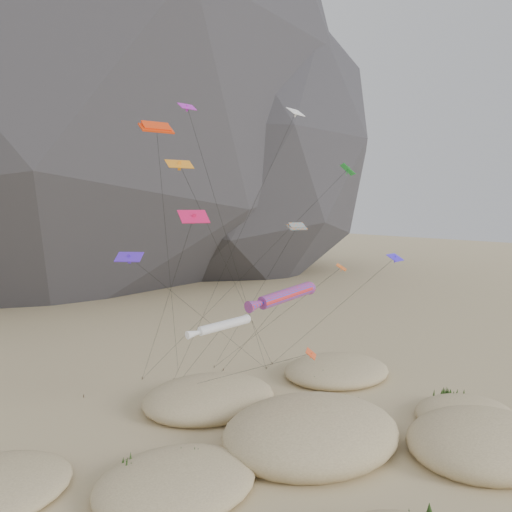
% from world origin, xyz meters
% --- Properties ---
extents(ground, '(500.00, 500.00, 0.00)m').
position_xyz_m(ground, '(0.00, 0.00, 0.00)').
color(ground, '#CCB789').
rests_on(ground, ground).
extents(rock_headland, '(226.37, 148.64, 177.50)m').
position_xyz_m(rock_headland, '(6.37, 118.72, 72.68)').
color(rock_headland, black).
rests_on(rock_headland, ground).
extents(dunes, '(48.87, 35.56, 4.57)m').
position_xyz_m(dunes, '(-0.97, 3.70, 0.76)').
color(dunes, '#CCB789').
rests_on(dunes, ground).
extents(dune_grass, '(43.51, 28.93, 1.56)m').
position_xyz_m(dune_grass, '(-0.92, 3.78, 0.84)').
color(dune_grass, black).
rests_on(dune_grass, ground).
extents(kite_stakes, '(22.31, 5.26, 0.30)m').
position_xyz_m(kite_stakes, '(1.19, 24.08, 0.15)').
color(kite_stakes, '#3F2D1E').
rests_on(kite_stakes, ground).
extents(rainbow_tube_kite, '(8.29, 14.81, 12.63)m').
position_xyz_m(rainbow_tube_kite, '(1.88, 8.26, 11.70)').
color(rainbow_tube_kite, '#FF281A').
rests_on(rainbow_tube_kite, ground).
extents(white_tube_kite, '(6.76, 11.02, 9.53)m').
position_xyz_m(white_tube_kite, '(-2.31, 11.97, 8.86)').
color(white_tube_kite, white).
rests_on(white_tube_kite, ground).
extents(orange_parafoil, '(10.22, 16.37, 26.04)m').
position_xyz_m(orange_parafoil, '(-8.18, 11.69, 25.21)').
color(orange_parafoil, red).
rests_on(orange_parafoil, ground).
extents(multi_parafoil, '(3.35, 13.53, 17.79)m').
position_xyz_m(multi_parafoil, '(8.40, 14.94, 17.14)').
color(multi_parafoil, orange).
rests_on(multi_parafoil, ground).
extents(delta_kites, '(29.19, 23.25, 29.03)m').
position_xyz_m(delta_kites, '(3.28, 11.71, 19.03)').
color(delta_kites, '#FF5B0D').
rests_on(delta_kites, ground).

